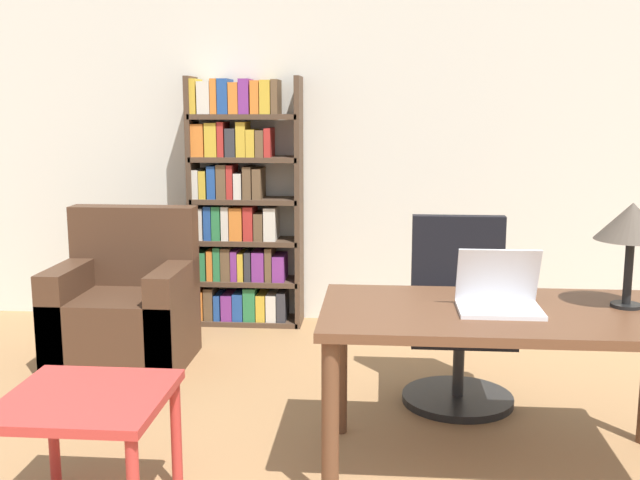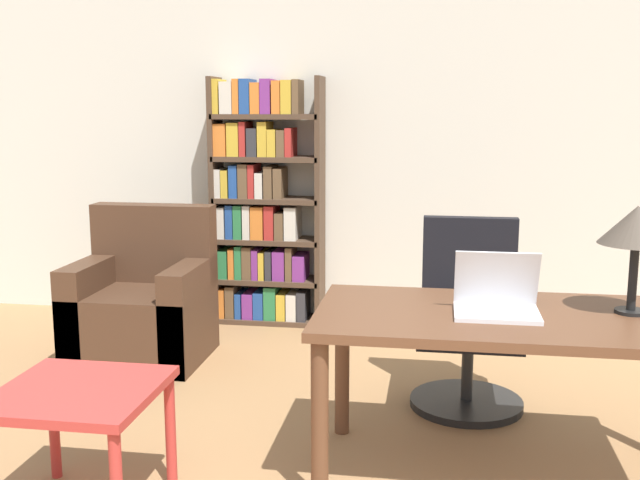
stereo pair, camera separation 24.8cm
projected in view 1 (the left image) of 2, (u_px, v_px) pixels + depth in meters
The scene contains 8 objects.
wall_back at pixel (364, 137), 5.38m from camera, with size 8.00×0.06×2.70m.
desk at pixel (506, 332), 3.15m from camera, with size 1.56×0.80×0.72m.
laptop at pixel (499, 297), 3.12m from camera, with size 0.34×0.26×0.26m.
table_lamp at pixel (632, 224), 3.11m from camera, with size 0.30×0.30×0.45m.
office_chair at pixel (459, 321), 4.01m from camera, with size 0.59×0.59×0.98m.
side_table_blue at pixel (87, 414), 2.77m from camera, with size 0.59×0.59×0.52m.
armchair at pixel (125, 312), 4.60m from camera, with size 0.80×0.69×0.95m.
bookshelf at pixel (240, 207), 5.35m from camera, with size 0.80×0.28×1.77m.
Camera 1 is at (0.13, -0.91, 1.56)m, focal length 42.00 mm.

